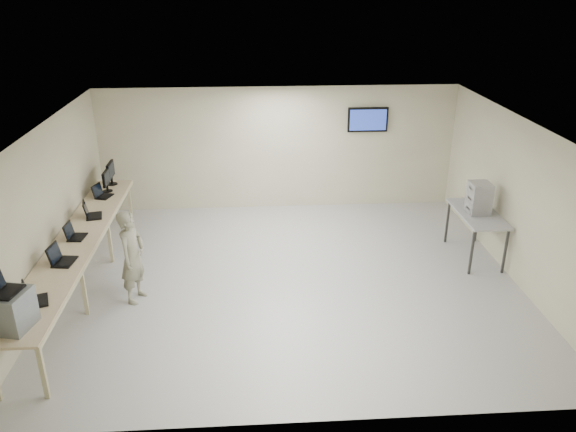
{
  "coord_description": "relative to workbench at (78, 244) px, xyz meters",
  "views": [
    {
      "loc": [
        -0.59,
        -8.76,
        5.0
      ],
      "look_at": [
        0.0,
        0.2,
        1.15
      ],
      "focal_mm": 35.0,
      "sensor_mm": 36.0,
      "label": 1
    }
  ],
  "objects": [
    {
      "name": "room",
      "position": [
        3.62,
        0.06,
        0.58
      ],
      "size": [
        8.01,
        7.01,
        2.81
      ],
      "color": "#A4A4A4",
      "rests_on": "ground"
    },
    {
      "name": "storage_bins",
      "position": [
        7.17,
        0.66,
        0.39
      ],
      "size": [
        0.37,
        0.41,
        0.59
      ],
      "color": "#A5A5A5",
      "rests_on": "side_table"
    },
    {
      "name": "side_table",
      "position": [
        7.19,
        0.66,
        0.03
      ],
      "size": [
        0.72,
        1.54,
        0.92
      ],
      "color": "#989898",
      "rests_on": "ground"
    },
    {
      "name": "monitor_near",
      "position": [
        -0.01,
        2.33,
        0.34
      ],
      "size": [
        0.2,
        0.45,
        0.44
      ],
      "color": "black",
      "rests_on": "workbench"
    },
    {
      "name": "soldier",
      "position": [
        1.0,
        -0.49,
        -0.03
      ],
      "size": [
        0.54,
        0.67,
        1.59
      ],
      "primitive_type": "imported",
      "rotation": [
        0.0,
        0.0,
        1.25
      ],
      "color": "#60635A",
      "rests_on": "ground"
    },
    {
      "name": "laptop_on_box",
      "position": [
        -0.12,
        -2.57,
        0.66
      ],
      "size": [
        0.38,
        0.43,
        0.3
      ],
      "rotation": [
        0.0,
        0.0,
        -0.2
      ],
      "color": "black",
      "rests_on": "equipment_box"
    },
    {
      "name": "laptop_3",
      "position": [
        -0.02,
        0.99,
        0.15
      ],
      "size": [
        0.39,
        0.43,
        0.3
      ],
      "rotation": [
        0.0,
        0.0,
        0.22
      ],
      "color": "black",
      "rests_on": "workbench"
    },
    {
      "name": "laptop_0",
      "position": [
        -0.04,
        -1.97,
        0.15
      ],
      "size": [
        0.41,
        0.43,
        0.29
      ],
      "rotation": [
        0.0,
        0.0,
        0.35
      ],
      "color": "black",
      "rests_on": "workbench"
    },
    {
      "name": "laptop_2",
      "position": [
        -0.07,
        0.08,
        0.14
      ],
      "size": [
        0.31,
        0.37,
        0.27
      ],
      "rotation": [
        0.0,
        0.0,
        -0.08
      ],
      "color": "black",
      "rests_on": "workbench"
    },
    {
      "name": "equipment_box",
      "position": [
        -0.06,
        -2.57,
        0.33
      ],
      "size": [
        0.52,
        0.57,
        0.51
      ],
      "primitive_type": "cube",
      "rotation": [
        0.0,
        0.0,
        -0.22
      ],
      "color": "gray",
      "rests_on": "workbench"
    },
    {
      "name": "laptop_1",
      "position": [
        -0.02,
        -0.83,
        0.15
      ],
      "size": [
        0.37,
        0.42,
        0.31
      ],
      "rotation": [
        0.0,
        0.0,
        -0.11
      ],
      "color": "black",
      "rests_on": "workbench"
    },
    {
      "name": "laptop_4",
      "position": [
        -0.06,
        2.0,
        0.14
      ],
      "size": [
        0.37,
        0.4,
        0.27
      ],
      "rotation": [
        0.0,
        0.0,
        -0.29
      ],
      "color": "black",
      "rests_on": "workbench"
    },
    {
      "name": "workbench",
      "position": [
        0.0,
        0.0,
        0.0
      ],
      "size": [
        0.76,
        6.0,
        0.9
      ],
      "color": "tan",
      "rests_on": "ground"
    },
    {
      "name": "monitor_far",
      "position": [
        -0.01,
        2.75,
        0.37
      ],
      "size": [
        0.22,
        0.49,
        0.48
      ],
      "color": "black",
      "rests_on": "workbench"
    }
  ]
}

